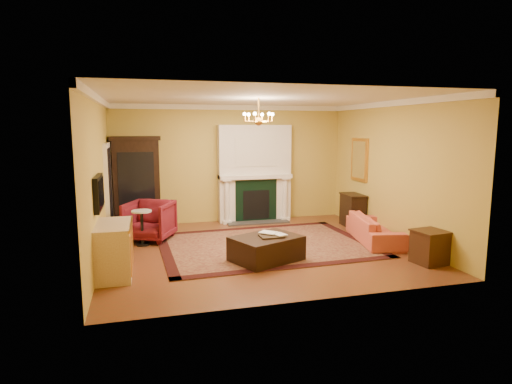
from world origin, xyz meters
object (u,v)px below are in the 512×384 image
object	(u,v)px
pedestal_table	(142,225)
leather_ottoman	(266,248)
coral_sofa	(375,225)
wingback_armchair	(149,219)
china_cabinet	(137,185)
console_table	(353,211)
end_table	(430,248)
commode	(114,249)

from	to	relation	value
pedestal_table	leather_ottoman	size ratio (longest dim) A/B	0.62
coral_sofa	leather_ottoman	world-z (taller)	coral_sofa
wingback_armchair	pedestal_table	size ratio (longest dim) A/B	1.28
china_cabinet	console_table	xyz separation A→B (m)	(5.15, -1.19, -0.68)
china_cabinet	pedestal_table	xyz separation A→B (m)	(0.10, -1.64, -0.64)
china_cabinet	coral_sofa	bearing A→B (deg)	-30.03
pedestal_table	coral_sofa	size ratio (longest dim) A/B	0.39
pedestal_table	china_cabinet	bearing A→B (deg)	93.35
leather_ottoman	china_cabinet	bearing A→B (deg)	101.09
coral_sofa	end_table	xyz separation A→B (m)	(0.17, -1.60, -0.08)
china_cabinet	pedestal_table	distance (m)	1.76
commode	console_table	world-z (taller)	commode
wingback_armchair	coral_sofa	xyz separation A→B (m)	(4.67, -1.37, -0.10)
wingback_armchair	pedestal_table	xyz separation A→B (m)	(-0.16, -0.38, -0.04)
commode	end_table	size ratio (longest dim) A/B	2.02
china_cabinet	coral_sofa	size ratio (longest dim) A/B	1.12
china_cabinet	end_table	world-z (taller)	china_cabinet
commode	coral_sofa	distance (m)	5.34
console_table	coral_sofa	bearing A→B (deg)	-96.34
coral_sofa	end_table	distance (m)	1.61
commode	console_table	bearing A→B (deg)	22.49
wingback_armchair	leather_ottoman	bearing A→B (deg)	-20.38
commode	pedestal_table	bearing A→B (deg)	76.13
china_cabinet	coral_sofa	xyz separation A→B (m)	(4.92, -2.62, -0.70)
commode	leather_ottoman	world-z (taller)	commode
wingback_armchair	coral_sofa	distance (m)	4.87
end_table	commode	bearing A→B (deg)	171.28
pedestal_table	end_table	bearing A→B (deg)	-27.38
commode	console_table	size ratio (longest dim) A/B	1.50
commode	leather_ottoman	xyz separation A→B (m)	(2.65, 0.07, -0.20)
pedestal_table	end_table	xyz separation A→B (m)	(5.00, -2.59, -0.14)
console_table	pedestal_table	bearing A→B (deg)	-172.27
wingback_armchair	pedestal_table	world-z (taller)	wingback_armchair
commode	console_table	distance (m)	5.94
wingback_armchair	end_table	distance (m)	5.68
pedestal_table	commode	xyz separation A→B (m)	(-0.45, -1.75, 0.01)
pedestal_table	wingback_armchair	bearing A→B (deg)	67.58
pedestal_table	end_table	size ratio (longest dim) A/B	1.28
china_cabinet	leather_ottoman	bearing A→B (deg)	-57.39
pedestal_table	coral_sofa	xyz separation A→B (m)	(4.83, -0.98, -0.06)
china_cabinet	leather_ottoman	distance (m)	4.12
china_cabinet	commode	bearing A→B (deg)	-98.02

